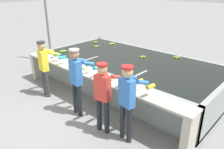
{
  "coord_description": "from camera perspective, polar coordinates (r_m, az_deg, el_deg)",
  "views": [
    {
      "loc": [
        3.9,
        -3.22,
        2.99
      ],
      "look_at": [
        0.0,
        1.02,
        0.63
      ],
      "focal_mm": 35.0,
      "sensor_mm": 36.0,
      "label": 1
    }
  ],
  "objects": [
    {
      "name": "worker_1",
      "position": [
        5.17,
        -9.11,
        -0.38
      ],
      "size": [
        0.46,
        0.74,
        1.67
      ],
      "color": "#1E2328",
      "rests_on": "ground"
    },
    {
      "name": "worker_2",
      "position": [
        4.53,
        -2.23,
        -4.48
      ],
      "size": [
        0.48,
        0.74,
        1.57
      ],
      "color": "#1E2328",
      "rests_on": "ground"
    },
    {
      "name": "work_ledge",
      "position": [
        5.7,
        -5.4,
        -1.91
      ],
      "size": [
        5.59,
        0.45,
        0.89
      ],
      "color": "#B7B2A3",
      "rests_on": "ground"
    },
    {
      "name": "banana_bunch_ledge_0",
      "position": [
        6.02,
        -10.35,
        1.76
      ],
      "size": [
        0.28,
        0.28,
        0.08
      ],
      "color": "#7FAD33",
      "rests_on": "work_ledge"
    },
    {
      "name": "knife_1",
      "position": [
        7.32,
        -17.45,
        4.71
      ],
      "size": [
        0.15,
        0.34,
        0.02
      ],
      "color": "silver",
      "rests_on": "work_ledge"
    },
    {
      "name": "ground_plane",
      "position": [
        5.87,
        -6.81,
        -8.45
      ],
      "size": [
        80.0,
        80.0,
        0.0
      ],
      "primitive_type": "plane",
      "color": "gray",
      "rests_on": "ground"
    },
    {
      "name": "support_post_left",
      "position": [
        9.29,
        -16.54,
        12.84
      ],
      "size": [
        0.09,
        0.09,
        3.2
      ],
      "color": "slate",
      "rests_on": "ground"
    },
    {
      "name": "banana_bunch_ledge_1",
      "position": [
        5.13,
        -0.92,
        -1.54
      ],
      "size": [
        0.28,
        0.28,
        0.08
      ],
      "color": "#8CB738",
      "rests_on": "work_ledge"
    },
    {
      "name": "banana_bunch_floating_3",
      "position": [
        7.66,
        -12.64,
        6.02
      ],
      "size": [
        0.27,
        0.28,
        0.08
      ],
      "color": "#8CB738",
      "rests_on": "wash_tank"
    },
    {
      "name": "banana_bunch_floating_1",
      "position": [
        8.72,
        -4.41,
        8.46
      ],
      "size": [
        0.28,
        0.27,
        0.08
      ],
      "color": "#7FAD33",
      "rests_on": "wash_tank"
    },
    {
      "name": "worker_0",
      "position": [
        6.33,
        -17.16,
        2.68
      ],
      "size": [
        0.48,
        0.74,
        1.61
      ],
      "color": "#38383D",
      "rests_on": "ground"
    },
    {
      "name": "worker_3",
      "position": [
        4.25,
        4.18,
        -5.82
      ],
      "size": [
        0.46,
        0.74,
        1.63
      ],
      "color": "#1E2328",
      "rests_on": "ground"
    },
    {
      "name": "wash_tank",
      "position": [
        6.88,
        4.67,
        0.51
      ],
      "size": [
        5.59,
        2.8,
        0.89
      ],
      "color": "gray",
      "rests_on": "ground"
    },
    {
      "name": "banana_bunch_floating_4",
      "position": [
        6.94,
        8.0,
        4.64
      ],
      "size": [
        0.27,
        0.28,
        0.08
      ],
      "color": "#7FAD33",
      "rests_on": "wash_tank"
    },
    {
      "name": "knife_0",
      "position": [
        7.01,
        -15.23,
        4.21
      ],
      "size": [
        0.35,
        0.05,
        0.02
      ],
      "color": "silver",
      "rests_on": "work_ledge"
    },
    {
      "name": "banana_bunch_floating_0",
      "position": [
        8.46,
        -0.01,
        8.08
      ],
      "size": [
        0.28,
        0.28,
        0.08
      ],
      "color": "#9EC642",
      "rests_on": "wash_tank"
    },
    {
      "name": "banana_bunch_floating_2",
      "position": [
        7.11,
        16.53,
        4.37
      ],
      "size": [
        0.27,
        0.28,
        0.08
      ],
      "color": "#8CB738",
      "rests_on": "wash_tank"
    },
    {
      "name": "banana_bunch_floating_5",
      "position": [
        8.09,
        -4.07,
        7.36
      ],
      "size": [
        0.25,
        0.25,
        0.08
      ],
      "color": "#8CB738",
      "rests_on": "wash_tank"
    },
    {
      "name": "banana_bunch_ledge_2",
      "position": [
        5.91,
        -7.59,
        1.55
      ],
      "size": [
        0.28,
        0.28,
        0.08
      ],
      "color": "#9EC642",
      "rests_on": "work_ledge"
    }
  ]
}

